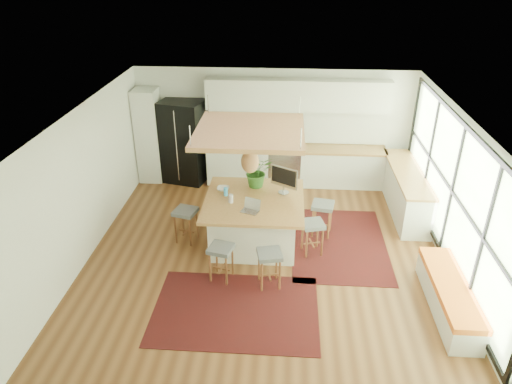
# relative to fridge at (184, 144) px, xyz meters

# --- Properties ---
(floor) EXTENTS (7.00, 7.00, 0.00)m
(floor) POSITION_rel_fridge_xyz_m (2.12, -3.20, -0.93)
(floor) COLOR #593219
(floor) RESTS_ON ground
(ceiling) EXTENTS (7.00, 7.00, 0.00)m
(ceiling) POSITION_rel_fridge_xyz_m (2.12, -3.20, 1.78)
(ceiling) COLOR white
(ceiling) RESTS_ON ground
(wall_back) EXTENTS (6.50, 0.00, 6.50)m
(wall_back) POSITION_rel_fridge_xyz_m (2.12, 0.30, 0.42)
(wall_back) COLOR silver
(wall_back) RESTS_ON ground
(wall_front) EXTENTS (6.50, 0.00, 6.50)m
(wall_front) POSITION_rel_fridge_xyz_m (2.12, -6.70, 0.42)
(wall_front) COLOR silver
(wall_front) RESTS_ON ground
(wall_left) EXTENTS (0.00, 7.00, 7.00)m
(wall_left) POSITION_rel_fridge_xyz_m (-1.13, -3.20, 0.42)
(wall_left) COLOR silver
(wall_left) RESTS_ON ground
(wall_right) EXTENTS (0.00, 7.00, 7.00)m
(wall_right) POSITION_rel_fridge_xyz_m (5.37, -3.20, 0.42)
(wall_right) COLOR silver
(wall_right) RESTS_ON ground
(window_wall) EXTENTS (0.10, 6.20, 2.60)m
(window_wall) POSITION_rel_fridge_xyz_m (5.34, -3.20, 0.47)
(window_wall) COLOR black
(window_wall) RESTS_ON wall_right
(pantry) EXTENTS (0.55, 0.60, 2.25)m
(pantry) POSITION_rel_fridge_xyz_m (-0.83, -0.02, 0.20)
(pantry) COLOR silver
(pantry) RESTS_ON floor
(back_counter_base) EXTENTS (4.20, 0.60, 0.88)m
(back_counter_base) POSITION_rel_fridge_xyz_m (2.67, -0.02, -0.49)
(back_counter_base) COLOR silver
(back_counter_base) RESTS_ON floor
(back_counter_top) EXTENTS (4.24, 0.64, 0.05)m
(back_counter_top) POSITION_rel_fridge_xyz_m (2.67, -0.02, -0.03)
(back_counter_top) COLOR #9F6938
(back_counter_top) RESTS_ON back_counter_base
(backsplash) EXTENTS (4.20, 0.02, 0.80)m
(backsplash) POSITION_rel_fridge_xyz_m (2.67, 0.28, 0.43)
(backsplash) COLOR white
(backsplash) RESTS_ON wall_back
(upper_cabinets) EXTENTS (4.20, 0.34, 0.70)m
(upper_cabinets) POSITION_rel_fridge_xyz_m (2.67, 0.12, 1.22)
(upper_cabinets) COLOR silver
(upper_cabinets) RESTS_ON wall_back
(range) EXTENTS (0.76, 0.62, 1.00)m
(range) POSITION_rel_fridge_xyz_m (2.42, -0.02, -0.43)
(range) COLOR #A5A5AA
(range) RESTS_ON floor
(right_counter_base) EXTENTS (0.60, 2.50, 0.88)m
(right_counter_base) POSITION_rel_fridge_xyz_m (5.05, -1.20, -0.49)
(right_counter_base) COLOR silver
(right_counter_base) RESTS_ON floor
(right_counter_top) EXTENTS (0.64, 2.54, 0.05)m
(right_counter_top) POSITION_rel_fridge_xyz_m (5.05, -1.20, -0.03)
(right_counter_top) COLOR #9F6938
(right_counter_top) RESTS_ON right_counter_base
(window_bench) EXTENTS (0.52, 2.00, 0.50)m
(window_bench) POSITION_rel_fridge_xyz_m (5.07, -4.40, -0.68)
(window_bench) COLOR silver
(window_bench) RESTS_ON floor
(ceiling_panel) EXTENTS (1.86, 1.86, 0.80)m
(ceiling_panel) POSITION_rel_fridge_xyz_m (1.82, -2.80, 1.12)
(ceiling_panel) COLOR #9F6938
(ceiling_panel) RESTS_ON ceiling
(rug_near) EXTENTS (2.60, 1.80, 0.01)m
(rug_near) POSITION_rel_fridge_xyz_m (1.73, -4.67, -0.92)
(rug_near) COLOR black
(rug_near) RESTS_ON floor
(rug_right) EXTENTS (1.80, 2.60, 0.01)m
(rug_right) POSITION_rel_fridge_xyz_m (3.53, -2.64, -0.92)
(rug_right) COLOR black
(rug_right) RESTS_ON floor
(fridge) EXTENTS (1.14, 0.98, 1.99)m
(fridge) POSITION_rel_fridge_xyz_m (0.00, 0.00, 0.00)
(fridge) COLOR black
(fridge) RESTS_ON floor
(island) EXTENTS (1.85, 1.85, 0.93)m
(island) POSITION_rel_fridge_xyz_m (1.88, -2.67, -0.46)
(island) COLOR #9F6938
(island) RESTS_ON floor
(stool_near_left) EXTENTS (0.47, 0.47, 0.65)m
(stool_near_left) POSITION_rel_fridge_xyz_m (1.41, -3.87, -0.57)
(stool_near_left) COLOR #51545A
(stool_near_left) RESTS_ON floor
(stool_near_right) EXTENTS (0.47, 0.47, 0.66)m
(stool_near_right) POSITION_rel_fridge_xyz_m (2.23, -3.99, -0.57)
(stool_near_right) COLOR #51545A
(stool_near_right) RESTS_ON floor
(stool_right_front) EXTENTS (0.47, 0.47, 0.66)m
(stool_right_front) POSITION_rel_fridge_xyz_m (2.98, -2.97, -0.57)
(stool_right_front) COLOR #51545A
(stool_right_front) RESTS_ON floor
(stool_right_back) EXTENTS (0.48, 0.48, 0.69)m
(stool_right_back) POSITION_rel_fridge_xyz_m (3.20, -2.31, -0.57)
(stool_right_back) COLOR #51545A
(stool_right_back) RESTS_ON floor
(stool_left_side) EXTENTS (0.49, 0.49, 0.68)m
(stool_left_side) POSITION_rel_fridge_xyz_m (0.57, -2.73, -0.57)
(stool_left_side) COLOR #51545A
(stool_left_side) RESTS_ON floor
(laptop) EXTENTS (0.41, 0.42, 0.23)m
(laptop) POSITION_rel_fridge_xyz_m (1.84, -3.14, 0.12)
(laptop) COLOR #A5A5AA
(laptop) RESTS_ON island
(monitor) EXTENTS (0.61, 0.48, 0.54)m
(monitor) POSITION_rel_fridge_xyz_m (2.42, -2.37, 0.26)
(monitor) COLOR #A5A5AA
(monitor) RESTS_ON island
(microwave) EXTENTS (0.56, 0.38, 0.35)m
(microwave) POSITION_rel_fridge_xyz_m (1.26, -0.02, 0.17)
(microwave) COLOR #A5A5AA
(microwave) RESTS_ON back_counter_top
(island_plant) EXTENTS (0.77, 0.80, 0.50)m
(island_plant) POSITION_rel_fridge_xyz_m (1.89, -2.11, 0.25)
(island_plant) COLOR #1E4C19
(island_plant) RESTS_ON island
(island_bowl) EXTENTS (0.24, 0.24, 0.06)m
(island_bowl) POSITION_rel_fridge_xyz_m (1.25, -2.34, 0.03)
(island_bowl) COLOR silver
(island_bowl) RESTS_ON island
(island_bottle_0) EXTENTS (0.07, 0.07, 0.19)m
(island_bottle_0) POSITION_rel_fridge_xyz_m (1.33, -2.57, 0.10)
(island_bottle_0) COLOR #3AA0EA
(island_bottle_0) RESTS_ON island
(island_bottle_1) EXTENTS (0.07, 0.07, 0.19)m
(island_bottle_1) POSITION_rel_fridge_xyz_m (1.48, -2.82, 0.10)
(island_bottle_1) COLOR silver
(island_bottle_1) RESTS_ON island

